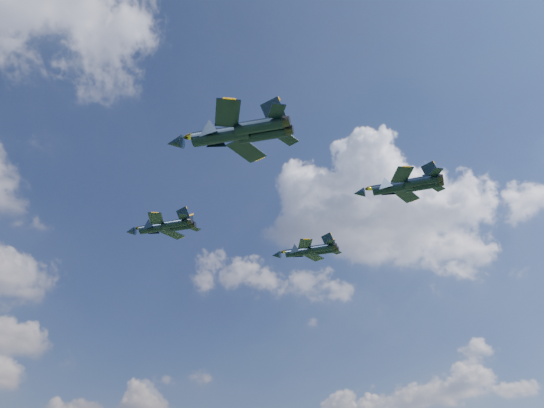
{
  "coord_description": "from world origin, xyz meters",
  "views": [
    {
      "loc": [
        -39.89,
        -56.16,
        13.59
      ],
      "look_at": [
        6.92,
        3.33,
        56.26
      ],
      "focal_mm": 35.0,
      "sensor_mm": 36.0,
      "label": 1
    }
  ],
  "objects_px": {
    "jet_left": "(217,136)",
    "jet_lead": "(153,228)",
    "jet_right": "(299,252)",
    "jet_slot": "(389,188)"
  },
  "relations": [
    {
      "from": "jet_lead",
      "to": "jet_right",
      "type": "bearing_deg",
      "value": -49.42
    },
    {
      "from": "jet_lead",
      "to": "jet_left",
      "type": "xyz_separation_m",
      "value": [
        -6.91,
        -31.33,
        -1.35
      ]
    },
    {
      "from": "jet_left",
      "to": "jet_lead",
      "type": "bearing_deg",
      "value": 40.38
    },
    {
      "from": "jet_lead",
      "to": "jet_slot",
      "type": "xyz_separation_m",
      "value": [
        22.56,
        -34.86,
        0.19
      ]
    },
    {
      "from": "jet_left",
      "to": "jet_slot",
      "type": "relative_size",
      "value": 1.19
    },
    {
      "from": "jet_slot",
      "to": "jet_right",
      "type": "bearing_deg",
      "value": 46.66
    },
    {
      "from": "jet_right",
      "to": "jet_left",
      "type": "bearing_deg",
      "value": -178.22
    },
    {
      "from": "jet_left",
      "to": "jet_right",
      "type": "distance_m",
      "value": 41.94
    },
    {
      "from": "jet_left",
      "to": "jet_right",
      "type": "height_order",
      "value": "jet_right"
    },
    {
      "from": "jet_lead",
      "to": "jet_right",
      "type": "relative_size",
      "value": 0.99
    }
  ]
}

